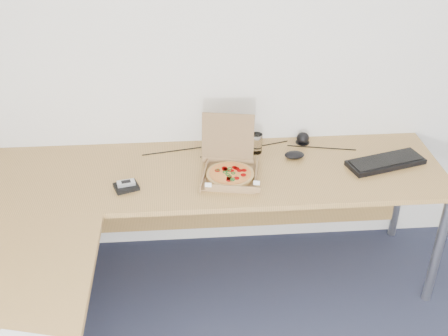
{
  "coord_description": "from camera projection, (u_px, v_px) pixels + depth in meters",
  "views": [
    {
      "loc": [
        -0.64,
        -1.18,
        2.32
      ],
      "look_at": [
        -0.45,
        1.28,
        0.82
      ],
      "focal_mm": 45.12,
      "sensor_mm": 36.0,
      "label": 1
    }
  ],
  "objects": [
    {
      "name": "room_shell",
      "position": [
        416.0,
        266.0,
        1.6
      ],
      "size": [
        3.5,
        3.5,
        2.5
      ],
      "primitive_type": null,
      "color": "white",
      "rests_on": "ground"
    },
    {
      "name": "desk",
      "position": [
        150.0,
        226.0,
        2.66
      ],
      "size": [
        2.5,
        2.2,
        0.73
      ],
      "color": "#B08243",
      "rests_on": "ground"
    },
    {
      "name": "pizza_box",
      "position": [
        230.0,
        171.0,
        2.97
      ],
      "size": [
        0.28,
        0.33,
        0.29
      ],
      "rotation": [
        0.0,
        0.0,
        -0.18
      ],
      "color": "olive",
      "rests_on": "desk"
    },
    {
      "name": "drinking_glass",
      "position": [
        256.0,
        143.0,
        3.18
      ],
      "size": [
        0.06,
        0.06,
        0.11
      ],
      "primitive_type": "cylinder",
      "color": "silver",
      "rests_on": "desk"
    },
    {
      "name": "keyboard",
      "position": [
        386.0,
        162.0,
        3.08
      ],
      "size": [
        0.46,
        0.27,
        0.03
      ],
      "primitive_type": "cube",
      "rotation": [
        0.0,
        0.0,
        0.28
      ],
      "color": "black",
      "rests_on": "desk"
    },
    {
      "name": "mouse",
      "position": [
        294.0,
        155.0,
        3.14
      ],
      "size": [
        0.13,
        0.1,
        0.04
      ],
      "primitive_type": "ellipsoid",
      "rotation": [
        0.0,
        0.0,
        0.26
      ],
      "color": "black",
      "rests_on": "desk"
    },
    {
      "name": "wallet",
      "position": [
        126.0,
        187.0,
        2.88
      ],
      "size": [
        0.14,
        0.13,
        0.02
      ],
      "primitive_type": "cube",
      "rotation": [
        0.0,
        0.0,
        0.35
      ],
      "color": "black",
      "rests_on": "desk"
    },
    {
      "name": "phone",
      "position": [
        126.0,
        183.0,
        2.88
      ],
      "size": [
        0.1,
        0.07,
        0.02
      ],
      "primitive_type": "cube",
      "rotation": [
        0.0,
        0.0,
        0.23
      ],
      "color": "#B2B5BA",
      "rests_on": "wallet"
    },
    {
      "name": "dome_speaker",
      "position": [
        303.0,
        137.0,
        3.29
      ],
      "size": [
        0.08,
        0.08,
        0.07
      ],
      "primitive_type": "ellipsoid",
      "color": "black",
      "rests_on": "desk"
    },
    {
      "name": "cable_bundle",
      "position": [
        245.0,
        149.0,
        3.23
      ],
      "size": [
        0.59,
        0.12,
        0.01
      ],
      "primitive_type": null,
      "rotation": [
        0.0,
        0.0,
        0.14
      ],
      "color": "black",
      "rests_on": "desk"
    }
  ]
}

